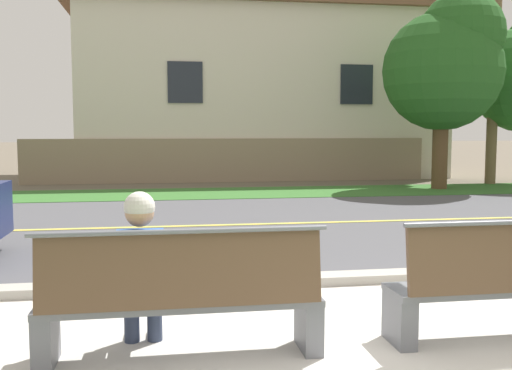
# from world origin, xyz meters

# --- Properties ---
(ground_plane) EXTENTS (140.00, 140.00, 0.00)m
(ground_plane) POSITION_xyz_m (0.00, 8.00, 0.00)
(ground_plane) COLOR #665B4C
(sidewalk_pavement) EXTENTS (44.00, 3.60, 0.01)m
(sidewalk_pavement) POSITION_xyz_m (0.00, 0.40, 0.01)
(sidewalk_pavement) COLOR beige
(sidewalk_pavement) RESTS_ON ground_plane
(curb_edge) EXTENTS (44.00, 0.30, 0.11)m
(curb_edge) POSITION_xyz_m (0.00, 2.35, 0.06)
(curb_edge) COLOR #ADA89E
(curb_edge) RESTS_ON ground_plane
(street_asphalt) EXTENTS (52.00, 8.00, 0.01)m
(street_asphalt) POSITION_xyz_m (0.00, 6.50, 0.00)
(street_asphalt) COLOR #515156
(street_asphalt) RESTS_ON ground_plane
(road_centre_line) EXTENTS (48.00, 0.14, 0.01)m
(road_centre_line) POSITION_xyz_m (0.00, 6.50, 0.01)
(road_centre_line) COLOR #E0CC4C
(road_centre_line) RESTS_ON ground_plane
(far_verge_grass) EXTENTS (48.00, 2.80, 0.02)m
(far_verge_grass) POSITION_xyz_m (0.00, 11.77, 0.01)
(far_verge_grass) COLOR #38702D
(far_verge_grass) RESTS_ON ground_plane
(bench_left) EXTENTS (2.07, 0.48, 1.01)m
(bench_left) POSITION_xyz_m (-1.33, 0.41, 0.47)
(bench_left) COLOR slate
(bench_left) RESTS_ON ground_plane
(seated_person_blue) EXTENTS (0.52, 0.68, 1.25)m
(seated_person_blue) POSITION_xyz_m (-1.63, 0.58, 0.68)
(seated_person_blue) COLOR #333D56
(seated_person_blue) RESTS_ON ground_plane
(shade_tree_left) EXTENTS (3.32, 3.32, 5.48)m
(shade_tree_left) POSITION_xyz_m (6.46, 11.86, 3.56)
(shade_tree_left) COLOR brown
(shade_tree_left) RESTS_ON ground_plane
(garden_wall) EXTENTS (13.00, 0.36, 1.40)m
(garden_wall) POSITION_xyz_m (0.74, 15.22, 0.70)
(garden_wall) COLOR gray
(garden_wall) RESTS_ON ground_plane
(house_across_street) EXTENTS (13.54, 6.91, 6.37)m
(house_across_street) POSITION_xyz_m (2.15, 18.42, 3.23)
(house_across_street) COLOR beige
(house_across_street) RESTS_ON ground_plane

